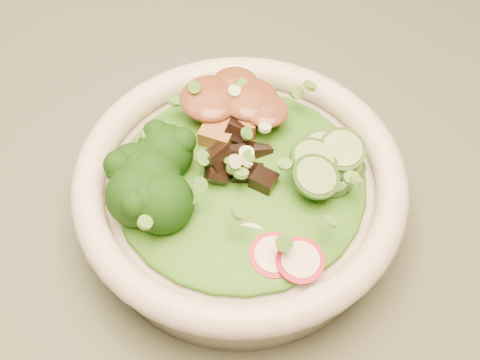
# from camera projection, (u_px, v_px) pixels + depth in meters

# --- Properties ---
(dining_table) EXTENTS (1.20, 0.80, 0.75)m
(dining_table) POSITION_uv_depth(u_px,v_px,m) (17.00, 263.00, 0.64)
(dining_table) COLOR black
(dining_table) RESTS_ON ground
(salad_bowl) EXTENTS (0.25, 0.25, 0.07)m
(salad_bowl) POSITION_uv_depth(u_px,v_px,m) (240.00, 194.00, 0.50)
(salad_bowl) COLOR silver
(salad_bowl) RESTS_ON dining_table
(lettuce_bed) EXTENTS (0.19, 0.19, 0.02)m
(lettuce_bed) POSITION_uv_depth(u_px,v_px,m) (240.00, 179.00, 0.49)
(lettuce_bed) COLOR #256C16
(lettuce_bed) RESTS_ON salad_bowl
(broccoli_florets) EXTENTS (0.08, 0.08, 0.04)m
(broccoli_florets) POSITION_uv_depth(u_px,v_px,m) (161.00, 183.00, 0.47)
(broccoli_florets) COLOR black
(broccoli_florets) RESTS_ON salad_bowl
(radish_slices) EXTENTS (0.11, 0.05, 0.02)m
(radish_slices) POSITION_uv_depth(u_px,v_px,m) (261.00, 247.00, 0.45)
(radish_slices) COLOR maroon
(radish_slices) RESTS_ON salad_bowl
(cucumber_slices) EXTENTS (0.07, 0.07, 0.03)m
(cucumber_slices) POSITION_uv_depth(u_px,v_px,m) (320.00, 159.00, 0.49)
(cucumber_slices) COLOR #96CC71
(cucumber_slices) RESTS_ON salad_bowl
(mushroom_heap) EXTENTS (0.07, 0.07, 0.04)m
(mushroom_heap) POSITION_uv_depth(u_px,v_px,m) (237.00, 157.00, 0.48)
(mushroom_heap) COLOR black
(mushroom_heap) RESTS_ON salad_bowl
(tofu_cubes) EXTENTS (0.09, 0.07, 0.03)m
(tofu_cubes) POSITION_uv_depth(u_px,v_px,m) (227.00, 111.00, 0.51)
(tofu_cubes) COLOR olive
(tofu_cubes) RESTS_ON salad_bowl
(peanut_sauce) EXTENTS (0.06, 0.05, 0.01)m
(peanut_sauce) POSITION_uv_depth(u_px,v_px,m) (227.00, 101.00, 0.50)
(peanut_sauce) COLOR brown
(peanut_sauce) RESTS_ON tofu_cubes
(scallion_garnish) EXTENTS (0.18, 0.18, 0.02)m
(scallion_garnish) POSITION_uv_depth(u_px,v_px,m) (240.00, 162.00, 0.47)
(scallion_garnish) COLOR #519A36
(scallion_garnish) RESTS_ON salad_bowl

